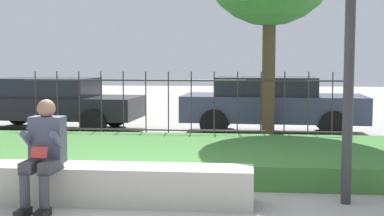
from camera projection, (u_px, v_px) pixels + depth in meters
ground_plane at (132, 203)px, 6.35m from camera, size 60.00×60.00×0.00m
stone_bench at (120, 186)px, 6.35m from camera, size 3.16×0.56×0.45m
person_seated_reader at (44, 150)px, 6.08m from camera, size 0.42×0.73×1.25m
grass_berm at (163, 156)px, 8.60m from camera, size 8.46×3.16×0.33m
iron_fence at (180, 107)px, 10.72m from camera, size 6.46×0.03×1.48m
car_parked_left at (51, 102)px, 13.11m from camera, size 4.37×2.08×1.27m
car_parked_center at (271, 103)px, 12.41m from camera, size 4.23×2.06×1.32m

